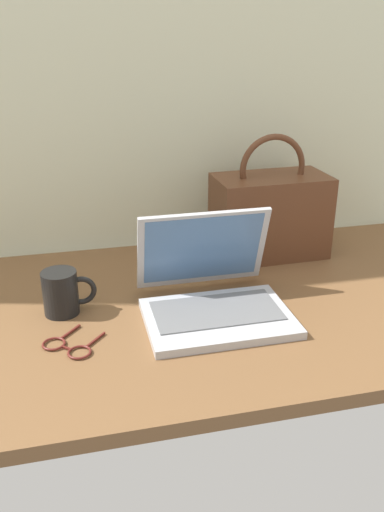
{
  "coord_description": "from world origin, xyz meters",
  "views": [
    {
      "loc": [
        -0.21,
        -1.05,
        0.62
      ],
      "look_at": [
        0.04,
        0.0,
        0.15
      ],
      "focal_mm": 37.81,
      "sensor_mm": 36.0,
      "label": 1
    }
  ],
  "objects_px": {
    "coffee_mug": "(62,292)",
    "eyeglasses": "(68,347)",
    "handbag": "(270,214)",
    "laptop": "(213,293)"
  },
  "relations": [
    {
      "from": "handbag",
      "to": "eyeglasses",
      "type": "bearing_deg",
      "value": -147.13
    },
    {
      "from": "coffee_mug",
      "to": "handbag",
      "type": "distance_m",
      "value": 0.6
    },
    {
      "from": "eyeglasses",
      "to": "laptop",
      "type": "bearing_deg",
      "value": 14.08
    },
    {
      "from": "coffee_mug",
      "to": "handbag",
      "type": "relative_size",
      "value": 0.35
    },
    {
      "from": "laptop",
      "to": "eyeglasses",
      "type": "height_order",
      "value": "laptop"
    },
    {
      "from": "laptop",
      "to": "handbag",
      "type": "bearing_deg",
      "value": 49.64
    },
    {
      "from": "laptop",
      "to": "handbag",
      "type": "relative_size",
      "value": 0.94
    },
    {
      "from": "eyeglasses",
      "to": "coffee_mug",
      "type": "bearing_deg",
      "value": 91.56
    },
    {
      "from": "coffee_mug",
      "to": "laptop",
      "type": "bearing_deg",
      "value": -12.4
    },
    {
      "from": "coffee_mug",
      "to": "eyeglasses",
      "type": "xyz_separation_m",
      "value": [
        0.0,
        -0.15,
        -0.05
      ]
    }
  ]
}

